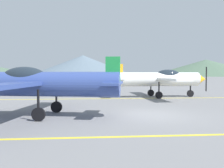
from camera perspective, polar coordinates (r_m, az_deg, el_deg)
ground_plane at (r=11.88m, az=8.37°, el=-7.05°), size 400.00×400.00×0.00m
apron_line_near at (r=8.19m, az=14.79°, el=-11.44°), size 80.00×0.16×0.01m
apron_line_far at (r=19.19m, az=3.22°, el=-3.36°), size 80.00×0.16×0.01m
airplane_near at (r=11.68m, az=-16.87°, el=0.19°), size 7.87×8.99×2.69m
airplane_mid at (r=20.45m, az=11.19°, el=1.20°), size 7.79×8.97×2.69m
hill_centerleft at (r=128.65m, az=-6.77°, el=4.13°), size 57.38×57.38×11.21m
hill_centerright at (r=185.98m, az=20.85°, el=3.53°), size 79.47×79.47×11.54m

